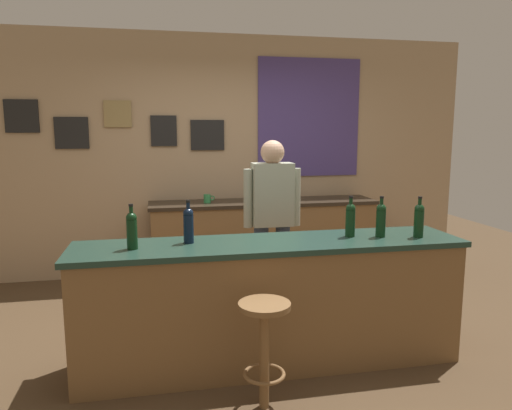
{
  "coord_description": "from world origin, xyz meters",
  "views": [
    {
      "loc": [
        -0.77,
        -3.64,
        1.71
      ],
      "look_at": [
        0.06,
        0.45,
        1.05
      ],
      "focal_mm": 33.52,
      "sensor_mm": 36.0,
      "label": 1
    }
  ],
  "objects_px": {
    "bar_stool": "(264,337)",
    "wine_bottle_e": "(419,219)",
    "wine_bottle_c": "(350,219)",
    "wine_bottle_b": "(188,224)",
    "wine_glass_a": "(260,192)",
    "wine_bottle_a": "(132,229)",
    "wine_bottle_d": "(381,219)",
    "bartender": "(272,217)",
    "wine_glass_b": "(277,192)",
    "coffee_mug": "(207,199)"
  },
  "relations": [
    {
      "from": "wine_bottle_a",
      "to": "wine_bottle_b",
      "type": "relative_size",
      "value": 1.0
    },
    {
      "from": "wine_bottle_c",
      "to": "wine_glass_b",
      "type": "xyz_separation_m",
      "value": [
        -0.08,
        1.96,
        -0.05
      ]
    },
    {
      "from": "bartender",
      "to": "wine_bottle_a",
      "type": "relative_size",
      "value": 5.29
    },
    {
      "from": "bar_stool",
      "to": "wine_bottle_c",
      "type": "height_order",
      "value": "wine_bottle_c"
    },
    {
      "from": "wine_bottle_c",
      "to": "wine_bottle_e",
      "type": "height_order",
      "value": "same"
    },
    {
      "from": "wine_bottle_b",
      "to": "wine_glass_a",
      "type": "relative_size",
      "value": 1.97
    },
    {
      "from": "wine_bottle_a",
      "to": "wine_bottle_c",
      "type": "xyz_separation_m",
      "value": [
        1.58,
        0.06,
        0.0
      ]
    },
    {
      "from": "bartender",
      "to": "wine_bottle_b",
      "type": "bearing_deg",
      "value": -135.44
    },
    {
      "from": "coffee_mug",
      "to": "bartender",
      "type": "bearing_deg",
      "value": -68.75
    },
    {
      "from": "wine_bottle_e",
      "to": "wine_bottle_b",
      "type": "bearing_deg",
      "value": 174.59
    },
    {
      "from": "coffee_mug",
      "to": "wine_bottle_e",
      "type": "bearing_deg",
      "value": -57.53
    },
    {
      "from": "wine_bottle_a",
      "to": "wine_bottle_e",
      "type": "height_order",
      "value": "same"
    },
    {
      "from": "wine_bottle_a",
      "to": "wine_bottle_e",
      "type": "bearing_deg",
      "value": -1.64
    },
    {
      "from": "bar_stool",
      "to": "wine_bottle_a",
      "type": "distance_m",
      "value": 1.12
    },
    {
      "from": "wine_bottle_e",
      "to": "coffee_mug",
      "type": "height_order",
      "value": "wine_bottle_e"
    },
    {
      "from": "wine_bottle_b",
      "to": "coffee_mug",
      "type": "relative_size",
      "value": 2.45
    },
    {
      "from": "bartender",
      "to": "wine_bottle_c",
      "type": "bearing_deg",
      "value": -63.84
    },
    {
      "from": "wine_bottle_c",
      "to": "coffee_mug",
      "type": "relative_size",
      "value": 2.45
    },
    {
      "from": "wine_bottle_a",
      "to": "wine_bottle_d",
      "type": "height_order",
      "value": "same"
    },
    {
      "from": "bar_stool",
      "to": "wine_bottle_e",
      "type": "distance_m",
      "value": 1.49
    },
    {
      "from": "wine_glass_a",
      "to": "coffee_mug",
      "type": "relative_size",
      "value": 1.24
    },
    {
      "from": "wine_bottle_e",
      "to": "wine_bottle_d",
      "type": "bearing_deg",
      "value": 165.94
    },
    {
      "from": "wine_glass_b",
      "to": "wine_bottle_e",
      "type": "bearing_deg",
      "value": -74.85
    },
    {
      "from": "wine_bottle_a",
      "to": "wine_bottle_d",
      "type": "relative_size",
      "value": 1.0
    },
    {
      "from": "bartender",
      "to": "wine_bottle_b",
      "type": "height_order",
      "value": "bartender"
    },
    {
      "from": "wine_bottle_c",
      "to": "wine_glass_a",
      "type": "relative_size",
      "value": 1.97
    },
    {
      "from": "bar_stool",
      "to": "wine_glass_b",
      "type": "height_order",
      "value": "wine_glass_b"
    },
    {
      "from": "wine_glass_a",
      "to": "bar_stool",
      "type": "bearing_deg",
      "value": -101.4
    },
    {
      "from": "wine_bottle_b",
      "to": "wine_bottle_d",
      "type": "xyz_separation_m",
      "value": [
        1.41,
        -0.09,
        0.0
      ]
    },
    {
      "from": "wine_bottle_a",
      "to": "wine_bottle_c",
      "type": "height_order",
      "value": "same"
    },
    {
      "from": "wine_bottle_b",
      "to": "wine_bottle_a",
      "type": "bearing_deg",
      "value": -165.22
    },
    {
      "from": "wine_bottle_c",
      "to": "wine_bottle_e",
      "type": "bearing_deg",
      "value": -14.0
    },
    {
      "from": "coffee_mug",
      "to": "wine_glass_b",
      "type": "bearing_deg",
      "value": -2.63
    },
    {
      "from": "wine_bottle_c",
      "to": "wine_glass_b",
      "type": "distance_m",
      "value": 1.97
    },
    {
      "from": "wine_bottle_e",
      "to": "coffee_mug",
      "type": "distance_m",
      "value": 2.52
    },
    {
      "from": "wine_bottle_d",
      "to": "wine_glass_a",
      "type": "xyz_separation_m",
      "value": [
        -0.5,
        1.98,
        -0.05
      ]
    },
    {
      "from": "wine_bottle_c",
      "to": "wine_bottle_b",
      "type": "bearing_deg",
      "value": 178.2
    },
    {
      "from": "wine_bottle_d",
      "to": "wine_glass_a",
      "type": "height_order",
      "value": "wine_bottle_d"
    },
    {
      "from": "bartender",
      "to": "bar_stool",
      "type": "height_order",
      "value": "bartender"
    },
    {
      "from": "wine_glass_b",
      "to": "wine_glass_a",
      "type": "bearing_deg",
      "value": -169.42
    },
    {
      "from": "wine_bottle_c",
      "to": "wine_glass_a",
      "type": "height_order",
      "value": "wine_bottle_c"
    },
    {
      "from": "wine_glass_a",
      "to": "wine_glass_b",
      "type": "bearing_deg",
      "value": 10.58
    },
    {
      "from": "wine_glass_b",
      "to": "bartender",
      "type": "bearing_deg",
      "value": -105.86
    },
    {
      "from": "bar_stool",
      "to": "coffee_mug",
      "type": "xyz_separation_m",
      "value": [
        -0.07,
        2.6,
        0.49
      ]
    },
    {
      "from": "bar_stool",
      "to": "wine_bottle_a",
      "type": "bearing_deg",
      "value": 145.73
    },
    {
      "from": "wine_bottle_b",
      "to": "wine_bottle_c",
      "type": "xyz_separation_m",
      "value": [
        1.19,
        -0.04,
        0.0
      ]
    },
    {
      "from": "wine_bottle_a",
      "to": "wine_bottle_b",
      "type": "distance_m",
      "value": 0.39
    },
    {
      "from": "wine_bottle_c",
      "to": "wine_bottle_e",
      "type": "xyz_separation_m",
      "value": [
        0.49,
        -0.12,
        0.0
      ]
    },
    {
      "from": "bartender",
      "to": "wine_bottle_d",
      "type": "bearing_deg",
      "value": -54.58
    },
    {
      "from": "bartender",
      "to": "wine_glass_a",
      "type": "xyz_separation_m",
      "value": [
        0.12,
        1.11,
        0.07
      ]
    }
  ]
}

